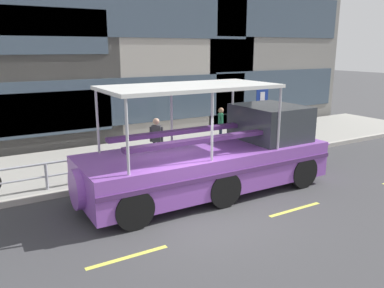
{
  "coord_description": "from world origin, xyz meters",
  "views": [
    {
      "loc": [
        -4.88,
        -7.92,
        4.24
      ],
      "look_at": [
        1.07,
        2.18,
        1.3
      ],
      "focal_mm": 35.72,
      "sensor_mm": 36.0,
      "label": 1
    }
  ],
  "objects_px": {
    "parking_sign": "(261,107)",
    "duck_tour_boat": "(221,156)",
    "pedestrian_mid_left": "(156,137)",
    "pedestrian_near_bow": "(221,123)"
  },
  "relations": [
    {
      "from": "parking_sign",
      "to": "duck_tour_boat",
      "type": "xyz_separation_m",
      "value": [
        -3.99,
        -2.87,
        -0.84
      ]
    },
    {
      "from": "parking_sign",
      "to": "pedestrian_mid_left",
      "type": "relative_size",
      "value": 1.5
    },
    {
      "from": "parking_sign",
      "to": "pedestrian_mid_left",
      "type": "distance_m",
      "value": 4.9
    },
    {
      "from": "parking_sign",
      "to": "duck_tour_boat",
      "type": "relative_size",
      "value": 0.27
    },
    {
      "from": "duck_tour_boat",
      "to": "pedestrian_near_bow",
      "type": "height_order",
      "value": "duck_tour_boat"
    },
    {
      "from": "duck_tour_boat",
      "to": "parking_sign",
      "type": "bearing_deg",
      "value": 35.76
    },
    {
      "from": "parking_sign",
      "to": "pedestrian_mid_left",
      "type": "height_order",
      "value": "parking_sign"
    },
    {
      "from": "duck_tour_boat",
      "to": "pedestrian_near_bow",
      "type": "xyz_separation_m",
      "value": [
        2.55,
        3.72,
        0.13
      ]
    },
    {
      "from": "parking_sign",
      "to": "pedestrian_mid_left",
      "type": "xyz_separation_m",
      "value": [
        -4.85,
        -0.08,
        -0.7
      ]
    },
    {
      "from": "pedestrian_mid_left",
      "to": "pedestrian_near_bow",
      "type": "bearing_deg",
      "value": 15.21
    }
  ]
}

